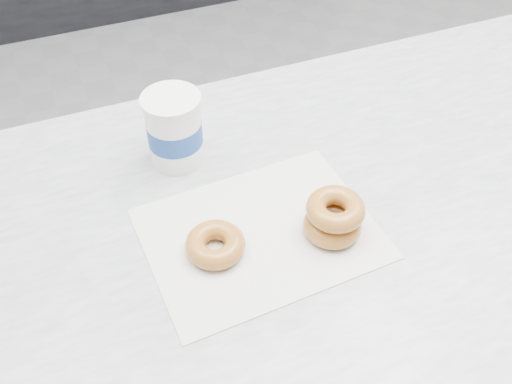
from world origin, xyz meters
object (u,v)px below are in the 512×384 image
counter (371,322)px  donut_stack (334,217)px  donut_single (215,244)px  coffee_cup (174,129)px

counter → donut_stack: 0.51m
counter → donut_single: 0.58m
counter → donut_stack: (-0.18, -0.06, 0.48)m
counter → donut_single: size_ratio=34.86×
counter → donut_single: (-0.35, -0.03, 0.47)m
counter → donut_stack: size_ratio=24.59×
counter → donut_single: bearing=-175.1°
donut_single → coffee_cup: bearing=88.4°
donut_single → counter: bearing=4.9°
donut_single → donut_stack: size_ratio=0.71×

